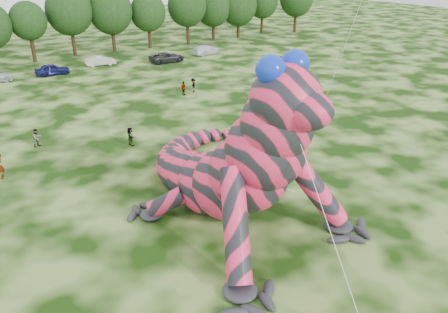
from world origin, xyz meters
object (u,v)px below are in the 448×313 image
Objects in this scene: spectator_3 at (183,88)px; spectator_2 at (193,85)px; inflatable_gecko at (211,130)px; tree_12 at (148,21)px; tree_15 at (238,11)px; car_6 at (167,57)px; tree_13 at (187,15)px; spectator_5 at (131,136)px; tree_17 at (296,6)px; car_4 at (52,69)px; tree_9 at (30,32)px; car_7 at (207,50)px; spectator_0 at (0,166)px; car_5 at (100,61)px; tree_10 at (71,21)px; tree_16 at (262,9)px; tree_14 at (213,13)px; spectator_1 at (37,138)px; tree_11 at (111,20)px.

spectator_3 is 1.61m from spectator_2.
tree_12 is (18.80, 50.28, -0.87)m from inflatable_gecko.
car_6 is (-21.02, -11.62, -4.09)m from tree_15.
tree_15 is at bearing 3.25° from tree_13.
spectator_5 is at bearing -30.51° from spectator_2.
tree_17 is (24.82, -0.46, 0.08)m from tree_13.
tree_13 is 2.30× the size of car_4.
tree_9 is 26.31m from car_7.
car_5 is at bearing 162.58° from spectator_0.
car_6 is at bearing -34.34° from tree_9.
car_6 is at bearing -103.06° from car_5.
tree_10 is 12.67m from tree_12.
tree_16 is at bearing 2.61° from tree_9.
car_4 is (-50.67, -8.94, -4.40)m from tree_17.
tree_16 reaches higher than tree_12.
tree_15 reaches higher than car_6.
tree_12 is at bearing -175.82° from tree_14.
tree_10 is 1.09× the size of tree_15.
tree_9 is 29.39m from spectator_3.
car_6 is at bearing -151.06° from tree_15.
tree_13 reaches higher than spectator_3.
car_7 is (23.98, -0.08, -0.00)m from car_4.
spectator_2 is at bearing -143.24° from car_4.
car_5 is at bearing 70.95° from inflatable_gecko.
spectator_0 is (-16.59, -39.18, -4.31)m from tree_10.
spectator_5 is at bearing 105.49° from spectator_0.
tree_15 is at bearing -60.40° from car_7.
tree_13 is 1.96× the size of car_7.
tree_15 reaches higher than spectator_3.
car_4 is 23.98m from car_7.
tree_17 is 6.60× the size of spectator_1.
tree_17 is 6.49× the size of spectator_3.
car_5 is (7.20, 1.85, -0.05)m from car_4.
tree_12 is 42.66m from spectator_1.
tree_11 is at bearing 3.82° from tree_9.
spectator_2 reaches higher than spectator_3.
tree_11 is 27.95m from spectator_2.
tree_12 is at bearing -4.18° from tree_11.
car_5 is 2.62× the size of spectator_2.
spectator_2 is at bearing -78.62° from tree_10.
tree_15 is (18.46, 0.03, 0.33)m from tree_12.
tree_12 is 21.57m from car_4.
tree_16 is 2.13× the size of car_4.
tree_12 reaches higher than spectator_5.
tree_10 is 31.09m from tree_15.
tree_9 is (-0.15, 49.89, -1.01)m from inflatable_gecko.
spectator_2 is (-6.98, -27.16, -3.68)m from tree_12.
tree_17 is at bearing -4.70° from tree_15.
tree_14 is 6.02× the size of spectator_1.
spectator_2 is at bearing -5.72° from spectator_3.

